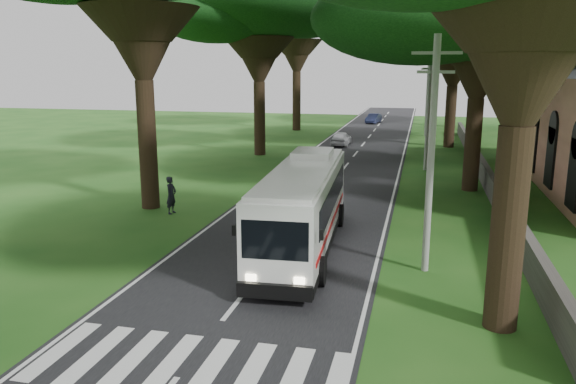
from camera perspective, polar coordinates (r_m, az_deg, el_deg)
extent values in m
plane|color=#1C4B15|center=(15.77, -7.33, -13.72)|extent=(140.00, 140.00, 0.00)
cube|color=black|center=(39.14, 5.67, 2.34)|extent=(8.00, 120.00, 0.04)
cube|color=silver|center=(14.15, -10.31, -17.13)|extent=(8.00, 3.00, 0.01)
cube|color=#383533|center=(37.91, 19.08, 2.27)|extent=(0.35, 50.00, 1.20)
cylinder|color=gray|center=(19.40, 14.32, 3.43)|extent=(0.24, 0.24, 8.00)
cube|color=gray|center=(19.18, 14.89, 13.50)|extent=(1.60, 0.10, 0.10)
cube|color=gray|center=(19.17, 14.78, 11.71)|extent=(1.20, 0.10, 0.10)
cylinder|color=gray|center=(39.28, 14.05, 7.94)|extent=(0.24, 0.24, 8.00)
cube|color=gray|center=(39.17, 14.32, 12.89)|extent=(1.60, 0.10, 0.10)
cube|color=gray|center=(39.17, 14.27, 12.02)|extent=(1.20, 0.10, 0.10)
cylinder|color=gray|center=(59.24, 13.96, 9.41)|extent=(0.24, 0.24, 8.00)
cube|color=gray|center=(59.17, 14.14, 12.70)|extent=(1.60, 0.10, 0.10)
cube|color=gray|center=(59.17, 14.11, 12.12)|extent=(1.20, 0.10, 0.10)
cylinder|color=black|center=(28.66, -14.07, 4.62)|extent=(0.90, 0.90, 6.32)
cone|color=black|center=(28.43, -14.63, 14.77)|extent=(3.20, 3.20, 3.80)
cylinder|color=black|center=(45.17, -2.90, 7.46)|extent=(0.90, 0.90, 5.79)
cone|color=black|center=(44.99, -2.97, 13.55)|extent=(3.20, 3.20, 3.80)
ellipsoid|color=black|center=(45.25, -3.04, 18.85)|extent=(13.75, 13.75, 5.77)
cylinder|color=black|center=(62.79, 0.88, 9.21)|extent=(0.90, 0.90, 6.40)
cone|color=black|center=(62.69, 0.89, 13.87)|extent=(3.20, 3.20, 3.80)
ellipsoid|color=black|center=(62.99, 0.91, 18.35)|extent=(13.59, 13.59, 5.71)
cylinder|color=black|center=(15.92, 21.43, -3.64)|extent=(0.90, 0.90, 5.51)
cone|color=black|center=(15.35, 22.86, 13.29)|extent=(3.20, 3.20, 3.80)
cylinder|color=black|center=(33.57, 18.25, 4.54)|extent=(0.90, 0.90, 5.22)
cone|color=black|center=(33.29, 18.79, 12.24)|extent=(3.20, 3.20, 3.80)
cylinder|color=black|center=(51.40, 16.15, 7.35)|extent=(0.90, 0.90, 5.33)
cone|color=black|center=(51.22, 16.47, 12.43)|extent=(3.20, 3.20, 3.80)
ellipsoid|color=black|center=(51.37, 16.73, 16.45)|extent=(15.94, 15.94, 6.70)
cylinder|color=black|center=(69.37, 16.38, 8.72)|extent=(0.90, 0.90, 5.64)
cone|color=black|center=(69.25, 16.63, 12.61)|extent=(3.20, 3.20, 3.80)
ellipsoid|color=black|center=(69.40, 16.85, 15.90)|extent=(15.10, 15.10, 6.34)
cube|color=white|center=(21.56, 1.52, -1.39)|extent=(2.91, 11.01, 2.68)
cube|color=black|center=(21.73, 1.63, -0.23)|extent=(2.85, 9.02, 1.00)
cube|color=black|center=(21.91, 1.50, -4.67)|extent=(2.95, 11.06, 0.32)
cube|color=#B60C0D|center=(21.72, 1.51, -2.96)|extent=(2.89, 9.93, 0.16)
cube|color=white|center=(21.27, 1.54, 2.26)|extent=(2.69, 10.46, 0.16)
cylinder|color=black|center=(18.73, -3.66, -7.61)|extent=(0.38, 1.02, 1.00)
cylinder|color=black|center=(18.35, 3.32, -8.05)|extent=(0.38, 1.02, 1.00)
cylinder|color=black|center=(25.35, 0.13, -2.15)|extent=(0.38, 1.02, 1.00)
cylinder|color=black|center=(25.07, 5.25, -2.38)|extent=(0.38, 1.02, 1.00)
imported|color=#9C9CA0|center=(50.69, 5.44, 5.45)|extent=(1.61, 3.76, 1.27)
imported|color=navy|center=(71.44, 8.69, 7.41)|extent=(1.88, 3.74, 1.18)
imported|color=black|center=(27.63, -11.78, -0.31)|extent=(0.51, 0.71, 1.82)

